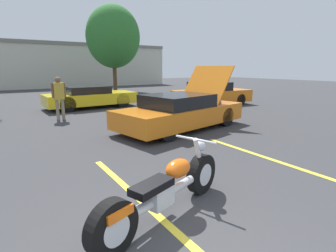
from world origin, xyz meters
TOP-DOWN VIEW (x-y plane):
  - parking_stripe_middle at (0.62, 1.64)m, footprint 0.12×4.60m
  - parking_stripe_back at (3.88, 1.64)m, footprint 0.12×4.60m
  - far_building at (0.00, 27.90)m, footprint 32.00×4.20m
  - tree_background at (7.45, 19.73)m, footprint 4.32×4.32m
  - motorcycle at (0.69, 1.35)m, footprint 2.41×1.05m
  - show_car_hood_open at (4.00, 5.53)m, footprint 4.76×2.66m
  - parked_car_mid_row at (2.89, 11.76)m, footprint 4.40×1.88m
  - parked_car_right_row at (8.67, 9.20)m, footprint 4.31×2.18m
  - spectator_by_show_car at (0.95, 9.26)m, footprint 0.52×0.22m

SIDE VIEW (x-z plane):
  - parking_stripe_middle at x=0.62m, z-range 0.00..0.01m
  - parking_stripe_back at x=3.88m, z-range 0.00..0.01m
  - motorcycle at x=0.69m, z-range -0.09..0.87m
  - parked_car_mid_row at x=2.89m, z-range 0.00..1.08m
  - show_car_hood_open at x=4.00m, z-range -0.45..1.60m
  - parked_car_right_row at x=8.67m, z-range -0.03..1.19m
  - spectator_by_show_car at x=0.95m, z-range 0.15..1.79m
  - far_building at x=0.00m, z-range 0.14..4.54m
  - tree_background at x=7.45m, z-range 0.95..7.84m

